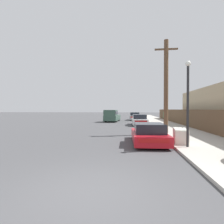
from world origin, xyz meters
TOP-DOWN VIEW (x-y plane):
  - ground_plane at (0.00, 0.00)m, footprint 220.00×220.00m
  - sidewalk_curb at (5.30, 23.50)m, footprint 4.20×63.00m
  - discarded_fridge at (3.82, 6.22)m, footprint 0.96×1.81m
  - parked_sports_car_red at (2.04, 6.32)m, footprint 1.98×4.26m
  - car_parked_mid at (2.08, 18.21)m, footprint 1.92×4.72m
  - car_parked_far at (1.75, 28.35)m, footprint 1.94×4.57m
  - pickup_truck at (-2.02, 23.89)m, footprint 2.32×5.82m
  - utility_pole at (3.80, 10.25)m, footprint 1.80×0.35m
  - street_lamp at (3.84, 4.99)m, footprint 0.26×0.26m
  - wooden_fence at (7.25, 17.99)m, footprint 0.08×33.08m
  - pedestrian at (5.07, 17.34)m, footprint 0.34×0.34m

SIDE VIEW (x-z plane):
  - ground_plane at x=0.00m, z-range 0.00..0.00m
  - sidewalk_curb at x=5.30m, z-range 0.00..0.12m
  - discarded_fridge at x=3.82m, z-range 0.11..0.91m
  - parked_sports_car_red at x=2.04m, z-range -0.06..1.15m
  - car_parked_mid at x=2.08m, z-range -0.04..1.32m
  - car_parked_far at x=1.75m, z-range -0.05..1.40m
  - pickup_truck at x=-2.02m, z-range 0.00..1.90m
  - wooden_fence at x=7.25m, z-range 0.12..1.98m
  - pedestrian at x=5.07m, z-range 0.16..1.98m
  - street_lamp at x=3.84m, z-range 0.49..4.78m
  - utility_pole at x=3.80m, z-range 0.20..7.62m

